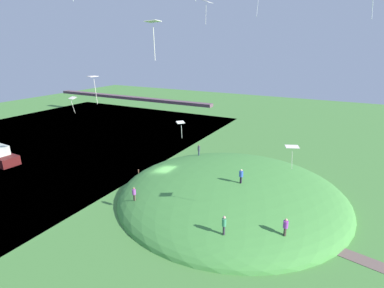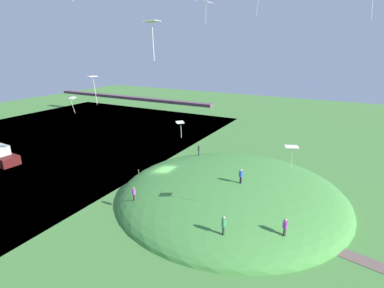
# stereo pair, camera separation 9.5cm
# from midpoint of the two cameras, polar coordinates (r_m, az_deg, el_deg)

# --- Properties ---
(ground_plane) EXTENTS (160.00, 160.00, 0.00)m
(ground_plane) POSITION_cam_midpoint_polar(r_m,az_deg,el_deg) (40.10, -5.25, -7.36)
(ground_plane) COLOR #467F39
(lake_water) EXTENTS (51.85, 80.00, 0.40)m
(lake_water) POSITION_cam_midpoint_polar(r_m,az_deg,el_deg) (61.23, -29.62, -0.88)
(lake_water) COLOR navy
(lake_water) RESTS_ON ground_plane
(grass_hill) EXTENTS (27.06, 26.96, 5.30)m
(grass_hill) POSITION_cam_midpoint_polar(r_m,az_deg,el_deg) (37.11, 7.50, -9.65)
(grass_hill) COLOR #458A3D
(grass_hill) RESTS_ON ground_plane
(bridge_deck_far) EXTENTS (46.67, 1.80, 0.70)m
(bridge_deck_far) POSITION_cam_midpoint_polar(r_m,az_deg,el_deg) (79.42, -11.84, 8.62)
(bridge_deck_far) COLOR #634954
(person_on_hilltop) EXTENTS (0.49, 0.49, 1.67)m
(person_on_hilltop) POSITION_cam_midpoint_polar(r_m,az_deg,el_deg) (33.77, 9.39, -5.76)
(person_on_hilltop) COLOR black
(person_on_hilltop) RESTS_ON grass_hill
(person_near_shore) EXTENTS (0.41, 0.41, 1.64)m
(person_near_shore) POSITION_cam_midpoint_polar(r_m,az_deg,el_deg) (43.99, 1.39, -0.92)
(person_near_shore) COLOR #293446
(person_near_shore) RESTS_ON grass_hill
(person_with_child) EXTENTS (0.61, 0.61, 1.66)m
(person_with_child) POSITION_cam_midpoint_polar(r_m,az_deg,el_deg) (27.70, 17.43, -14.54)
(person_with_child) COLOR #41332F
(person_with_child) RESTS_ON grass_hill
(person_watching_kites) EXTENTS (0.40, 0.40, 1.56)m
(person_watching_kites) POSITION_cam_midpoint_polar(r_m,az_deg,el_deg) (32.95, -10.93, -9.02)
(person_watching_kites) COLOR brown
(person_watching_kites) RESTS_ON grass_hill
(person_walking_path) EXTENTS (0.51, 0.51, 1.81)m
(person_walking_path) POSITION_cam_midpoint_polar(r_m,az_deg,el_deg) (26.56, 6.15, -14.71)
(person_walking_path) COLOR #312A37
(person_walking_path) RESTS_ON grass_hill
(kite_2) EXTENTS (0.84, 1.05, 2.02)m
(kite_2) POSITION_cam_midpoint_polar(r_m,az_deg,el_deg) (16.89, -7.43, 21.74)
(kite_2) COLOR white
(kite_5) EXTENTS (0.87, 0.64, 1.68)m
(kite_5) POSITION_cam_midpoint_polar(r_m,az_deg,el_deg) (33.61, -21.72, 7.98)
(kite_5) COLOR silver
(kite_7) EXTENTS (0.59, 0.77, 2.07)m
(kite_7) POSITION_cam_midpoint_polar(r_m,az_deg,el_deg) (23.39, -18.27, 11.63)
(kite_7) COLOR white
(kite_9) EXTENTS (1.27, 1.10, 1.96)m
(kite_9) POSITION_cam_midpoint_polar(r_m,az_deg,el_deg) (25.69, 18.55, -0.68)
(kite_9) COLOR white
(kite_10) EXTENTS (0.72, 0.76, 1.28)m
(kite_10) POSITION_cam_midpoint_polar(r_m,az_deg,el_deg) (24.02, -2.16, 3.91)
(kite_10) COLOR white
(kite_11) EXTENTS (0.87, 1.21, 2.37)m
(kite_11) POSITION_cam_midpoint_polar(r_m,az_deg,el_deg) (34.20, 3.00, 25.28)
(kite_11) COLOR silver
(mooring_post) EXTENTS (0.14, 0.14, 1.13)m
(mooring_post) POSITION_cam_midpoint_polar(r_m,az_deg,el_deg) (42.06, -10.08, -5.49)
(mooring_post) COLOR brown
(mooring_post) RESTS_ON ground_plane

